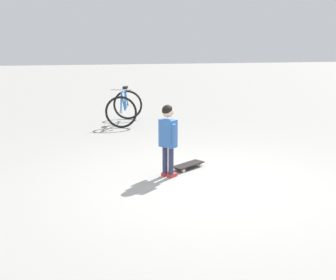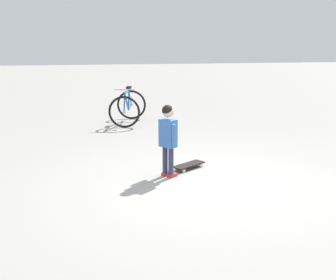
{
  "view_description": "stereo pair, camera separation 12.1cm",
  "coord_description": "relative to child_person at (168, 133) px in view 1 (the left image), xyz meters",
  "views": [
    {
      "loc": [
        -5.55,
        1.44,
        2.02
      ],
      "look_at": [
        0.44,
        0.36,
        0.55
      ],
      "focal_mm": 46.85,
      "sensor_mm": 36.0,
      "label": 1
    },
    {
      "loc": [
        -5.58,
        1.32,
        2.02
      ],
      "look_at": [
        0.44,
        0.36,
        0.55
      ],
      "focal_mm": 46.85,
      "sensor_mm": 36.0,
      "label": 2
    }
  ],
  "objects": [
    {
      "name": "ground_plane",
      "position": [
        -0.44,
        -0.36,
        -0.66
      ],
      "size": [
        50.0,
        50.0,
        0.0
      ],
      "primitive_type": "plane",
      "color": "gray"
    },
    {
      "name": "child_person",
      "position": [
        0.0,
        0.0,
        0.0
      ],
      "size": [
        0.4,
        0.27,
        1.06
      ],
      "color": "#2D3351",
      "rests_on": "ground"
    },
    {
      "name": "skateboard",
      "position": [
        0.33,
        -0.38,
        -0.6
      ],
      "size": [
        0.48,
        0.57,
        0.07
      ],
      "color": "black",
      "rests_on": "ground"
    },
    {
      "name": "bicycle_mid",
      "position": [
        4.03,
        0.3,
        -0.28
      ],
      "size": [
        1.21,
        0.94,
        0.85
      ],
      "color": "black",
      "rests_on": "ground"
    }
  ]
}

